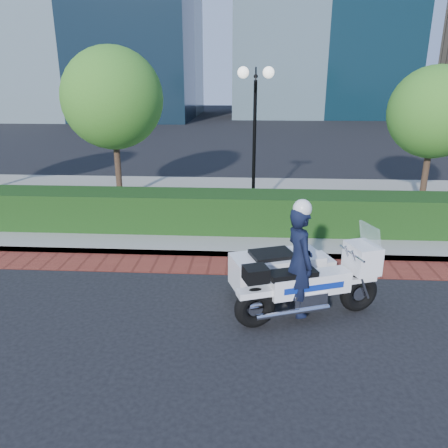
# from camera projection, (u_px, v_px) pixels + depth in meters

# --- Properties ---
(ground) EXTENTS (120.00, 120.00, 0.00)m
(ground) POSITION_uv_depth(u_px,v_px,m) (202.00, 296.00, 8.55)
(ground) COLOR black
(ground) RESTS_ON ground
(brick_strip) EXTENTS (60.00, 1.00, 0.01)m
(brick_strip) POSITION_uv_depth(u_px,v_px,m) (209.00, 265.00, 9.97)
(brick_strip) COLOR maroon
(brick_strip) RESTS_ON ground
(sidewalk) EXTENTS (60.00, 8.00, 0.15)m
(sidewalk) POSITION_uv_depth(u_px,v_px,m) (222.00, 207.00, 14.20)
(sidewalk) COLOR gray
(sidewalk) RESTS_ON ground
(hedge_main) EXTENTS (18.00, 1.20, 1.00)m
(hedge_main) POSITION_uv_depth(u_px,v_px,m) (216.00, 211.00, 11.75)
(hedge_main) COLOR black
(hedge_main) RESTS_ON sidewalk
(lamppost) EXTENTS (1.02, 0.70, 4.21)m
(lamppost) POSITION_uv_depth(u_px,v_px,m) (255.00, 118.00, 12.47)
(lamppost) COLOR black
(lamppost) RESTS_ON sidewalk
(tree_b) EXTENTS (3.20, 3.20, 4.89)m
(tree_b) POSITION_uv_depth(u_px,v_px,m) (113.00, 98.00, 13.80)
(tree_b) COLOR #332319
(tree_b) RESTS_ON sidewalk
(tree_c) EXTENTS (2.80, 2.80, 4.30)m
(tree_c) POSITION_uv_depth(u_px,v_px,m) (434.00, 112.00, 13.35)
(tree_c) COLOR #332319
(tree_c) RESTS_ON sidewalk
(police_motorcycle) EXTENTS (2.79, 2.03, 2.21)m
(police_motorcycle) POSITION_uv_depth(u_px,v_px,m) (294.00, 271.00, 7.87)
(police_motorcycle) COLOR black
(police_motorcycle) RESTS_ON ground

